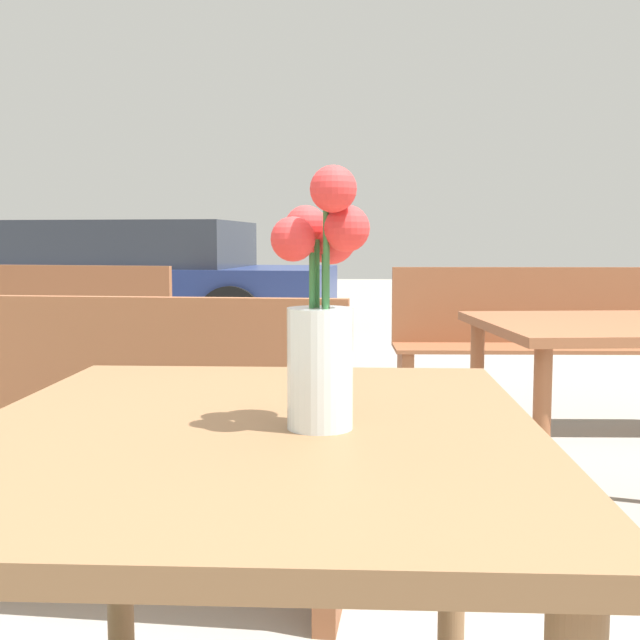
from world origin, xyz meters
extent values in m
cube|color=brown|center=(0.00, 0.00, 0.73)|extent=(0.77, 0.97, 0.03)
cylinder|color=brown|center=(-0.33, 0.40, 0.36)|extent=(0.05, 0.05, 0.72)
cylinder|color=brown|center=(0.30, 0.42, 0.36)|extent=(0.05, 0.05, 0.72)
cylinder|color=silver|center=(0.09, -0.03, 0.82)|extent=(0.08, 0.08, 0.15)
cylinder|color=silver|center=(0.09, -0.03, 0.79)|extent=(0.07, 0.07, 0.09)
cylinder|color=#337038|center=(0.10, -0.03, 0.87)|extent=(0.01, 0.01, 0.23)
sphere|color=red|center=(0.12, -0.04, 1.00)|extent=(0.06, 0.06, 0.06)
cylinder|color=#337038|center=(0.09, -0.01, 0.86)|extent=(0.01, 0.01, 0.21)
sphere|color=red|center=(0.10, 0.02, 0.99)|extent=(0.07, 0.07, 0.07)
cylinder|color=#337038|center=(0.09, -0.02, 0.87)|extent=(0.01, 0.01, 0.23)
sphere|color=red|center=(0.07, 0.00, 1.00)|extent=(0.05, 0.05, 0.05)
cylinder|color=#337038|center=(0.08, -0.03, 0.86)|extent=(0.01, 0.01, 0.21)
sphere|color=red|center=(0.06, -0.04, 0.99)|extent=(0.06, 0.06, 0.06)
cylinder|color=#337038|center=(0.10, -0.04, 0.89)|extent=(0.01, 0.01, 0.27)
sphere|color=red|center=(0.11, -0.07, 1.05)|extent=(0.06, 0.06, 0.06)
cube|color=brown|center=(-0.63, 1.06, 0.44)|extent=(1.47, 0.43, 0.02)
cube|color=brown|center=(-0.64, 0.90, 0.65)|extent=(1.45, 0.11, 0.40)
cube|color=brown|center=(0.04, 1.03, 0.21)|extent=(0.08, 0.33, 0.43)
cube|color=brown|center=(1.10, 3.13, 0.44)|extent=(1.76, 0.46, 0.02)
cube|color=brown|center=(1.09, 3.29, 0.65)|extent=(1.74, 0.14, 0.40)
cube|color=brown|center=(0.29, 3.09, 0.21)|extent=(0.08, 0.33, 0.43)
cube|color=brown|center=(-1.70, 3.59, 0.44)|extent=(1.51, 0.59, 0.02)
cube|color=brown|center=(-1.72, 3.43, 0.65)|extent=(1.45, 0.27, 0.40)
cube|color=brown|center=(-1.03, 3.48, 0.21)|extent=(0.11, 0.33, 0.43)
cube|color=brown|center=(0.93, 1.59, 0.71)|extent=(0.97, 0.94, 0.03)
cylinder|color=brown|center=(0.61, 1.19, 0.35)|extent=(0.05, 0.05, 0.70)
cylinder|color=brown|center=(0.51, 1.89, 0.35)|extent=(0.05, 0.05, 0.70)
cylinder|color=black|center=(-2.27, 4.37, 0.32)|extent=(0.64, 0.06, 0.64)
cube|color=black|center=(-2.32, 4.37, 0.67)|extent=(0.06, 0.44, 0.02)
cube|color=navy|center=(-2.28, 6.78, 0.44)|extent=(3.94, 1.95, 0.59)
cube|color=#2D333D|center=(-2.28, 6.78, 0.96)|extent=(2.21, 1.69, 0.45)
cylinder|color=black|center=(-3.41, 7.66, 0.30)|extent=(0.61, 0.22, 0.60)
cylinder|color=black|center=(-1.15, 5.90, 0.30)|extent=(0.61, 0.22, 0.60)
cylinder|color=black|center=(-1.04, 7.50, 0.30)|extent=(0.61, 0.22, 0.60)
camera|label=1|loc=(0.17, -1.03, 0.99)|focal=45.00mm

